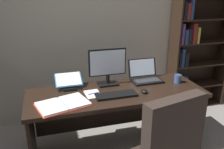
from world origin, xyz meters
The scene contains 12 objects.
wall_back centered at (0.00, 1.97, 1.26)m, with size 5.69×0.12×2.52m, color #A89E8E.
desk centered at (-0.02, 1.09, 0.54)m, with size 1.86×0.68×0.74m.
bookshelf centered at (1.41, 1.77, 1.00)m, with size 0.89×0.27×2.03m.
monitor centered at (-0.06, 1.22, 0.94)m, with size 0.42×0.16×0.41m.
laptop centered at (0.40, 1.23, 0.79)m, with size 0.35×0.30×0.23m.
keyboard centered at (-0.06, 0.90, 0.75)m, with size 0.42×0.15×0.02m, color black.
computer_mouse centered at (0.24, 0.90, 0.76)m, with size 0.06×0.10×0.04m, color black.
reading_stand_with_book centered at (-0.48, 1.28, 0.80)m, with size 0.29×0.26×0.13m.
open_binder centered at (-0.59, 0.85, 0.75)m, with size 0.53×0.43×0.02m.
notepad centered at (-0.27, 1.00, 0.74)m, with size 0.15×0.21×0.01m, color white.
pen centered at (-0.25, 1.00, 0.75)m, with size 0.01×0.01×0.14m, color navy.
coffee_mug centered at (0.73, 1.05, 0.78)m, with size 0.08×0.08×0.10m, color #334C7A.
Camera 1 is at (-0.71, -1.19, 1.75)m, focal length 38.31 mm.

